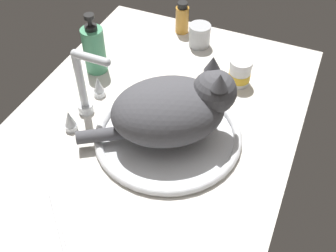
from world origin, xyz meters
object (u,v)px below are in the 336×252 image
Objects in this scene: sink_basin at (168,135)px; soap_pump_bottle at (94,49)px; metal_jar at (200,35)px; pill_bottle at (240,73)px; amber_bottle at (182,18)px; faucet at (85,90)px; toothbrush at (60,231)px; cat at (176,108)px.

soap_pump_bottle is at bearing 60.76° from sink_basin.
soap_pump_bottle is at bearing 135.18° from metal_jar.
metal_jar is (23.36, -23.22, -3.66)cm from soap_pump_bottle.
pill_bottle is 41.35cm from soap_pump_bottle.
amber_bottle is at bearing -28.63° from soap_pump_bottle.
sink_basin is 47.33cm from amber_bottle.
soap_pump_bottle is at bearing 23.26° from faucet.
faucet is at bearing 21.39° from toothbrush.
metal_jar is (40.03, -16.05, -4.08)cm from faucet.
amber_bottle reaches higher than pill_bottle.
amber_bottle is (17.88, 24.44, 1.29)cm from pill_bottle.
metal_jar reaches higher than sink_basin.
amber_bottle is at bearing 17.71° from sink_basin.
toothbrush is at bearing 161.39° from cat.
pill_bottle is (27.04, -32.70, -4.03)cm from faucet.
faucet is 42.62cm from pill_bottle.
metal_jar is 0.51× the size of toothbrush.
pill_bottle is 63.07cm from toothbrush.
sink_basin is at bearing -170.70° from metal_jar.
soap_pump_bottle is (16.67, 7.16, -0.42)cm from faucet.
amber_bottle is (28.26, -15.42, -2.32)cm from soap_pump_bottle.
amber_bottle reaches higher than metal_jar.
cat is 1.98× the size of soap_pump_bottle.
pill_bottle is at bearing -75.41° from soap_pump_bottle.
toothbrush is (-33.76, 11.37, -8.98)cm from cat.
faucet is 43.32cm from metal_jar.
amber_bottle is 77.92cm from toothbrush.
metal_jar reaches higher than toothbrush.
sink_basin is 5.16× the size of metal_jar.
soap_pump_bottle is 33.14cm from metal_jar.
faucet is at bearing 169.58° from amber_bottle.
faucet is 2.54× the size of pill_bottle.
cat is 46.95cm from amber_bottle.
cat reaches higher than faucet.
soap_pump_bottle is 32.28cm from amber_bottle.
sink_basin is 3.47× the size of amber_bottle.
sink_basin is at bearing -90.00° from faucet.
sink_basin is 1.85× the size of faucet.
soap_pump_bottle is at bearing 22.03° from toothbrush.
soap_pump_bottle is (-10.37, 39.86, 3.61)cm from pill_bottle.
cat is (1.02, -1.59, 8.71)cm from sink_basin.
sink_basin is at bearing 122.67° from cat.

